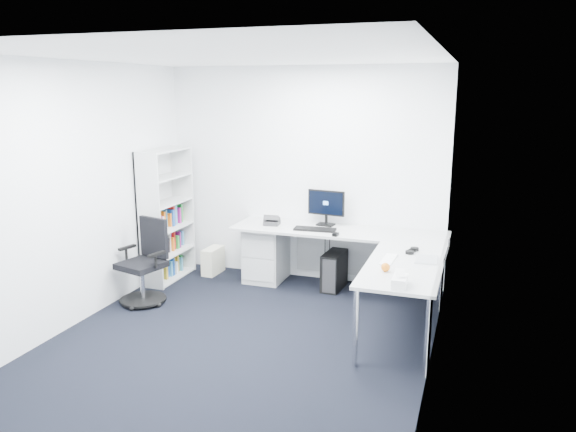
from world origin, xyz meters
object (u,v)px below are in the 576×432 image
(l_desk, at_px, (330,268))
(laptop, at_px, (427,250))
(bookshelf, at_px, (166,215))
(task_chair, at_px, (141,263))
(monitor, at_px, (326,207))

(l_desk, distance_m, laptop, 1.35)
(bookshelf, xyz_separation_m, task_chair, (0.16, -0.86, -0.36))
(l_desk, bearing_deg, bookshelf, 178.68)
(bookshelf, height_order, laptop, bookshelf)
(task_chair, bearing_deg, bookshelf, 115.37)
(monitor, bearing_deg, bookshelf, -159.92)
(bookshelf, xyz_separation_m, monitor, (1.97, 0.48, 0.14))
(l_desk, relative_size, bookshelf, 1.54)
(l_desk, height_order, task_chair, task_chair)
(task_chair, distance_m, monitor, 2.30)
(bookshelf, bearing_deg, task_chair, -79.28)
(task_chair, distance_m, laptop, 3.17)
(l_desk, relative_size, laptop, 8.31)
(bookshelf, xyz_separation_m, laptop, (3.30, -0.61, 0.02))
(l_desk, height_order, laptop, laptop)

